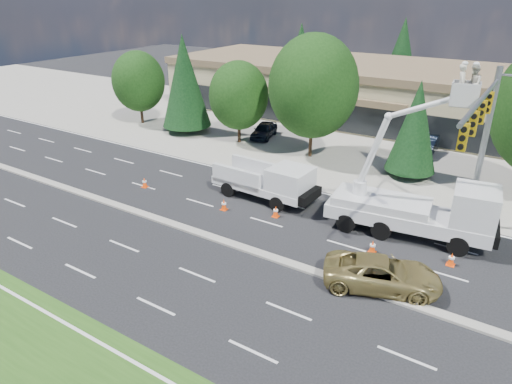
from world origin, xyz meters
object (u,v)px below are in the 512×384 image
Objects in this scene: signal_mast at (483,134)px; utility_pickup at (269,185)px; bucket_truck at (422,203)px; minivan at (382,273)px.

signal_mast is 12.63m from utility_pickup.
bucket_truck is at bearing 4.52° from utility_pickup.
signal_mast is 1.52× the size of utility_pickup.
bucket_truck is (9.40, 0.31, 0.97)m from utility_pickup.
bucket_truck is at bearing -20.94° from minivan.
minivan is at bearing -27.55° from utility_pickup.
bucket_truck reaches higher than utility_pickup.
signal_mast is 1.07× the size of bucket_truck.
utility_pickup is 9.46m from bucket_truck.
utility_pickup reaches higher than minivan.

